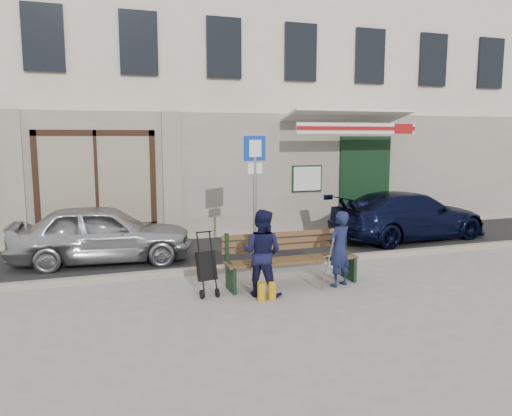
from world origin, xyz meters
name	(u,v)px	position (x,y,z in m)	size (l,w,h in m)	color
ground	(301,289)	(0.00, 0.00, 0.00)	(80.00, 80.00, 0.00)	#9E9991
asphalt_lane	(247,250)	(0.00, 3.10, 0.01)	(60.00, 3.20, 0.01)	#282828
curb	(271,264)	(0.00, 1.50, 0.06)	(60.00, 0.18, 0.12)	#9E9384
building	(195,61)	(0.01, 8.45, 4.97)	(20.00, 8.27, 10.00)	beige
car_silver	(102,233)	(-3.16, 2.97, 0.62)	(1.46, 3.62, 1.23)	#AEAFB3
car_navy	(409,216)	(4.27, 2.98, 0.61)	(1.71, 4.20, 1.22)	black
parking_sign	(255,180)	(-0.28, 1.65, 1.74)	(0.48, 0.15, 2.61)	gray
bench	(289,259)	(-0.10, 0.29, 0.46)	(2.40, 1.17, 0.98)	brown
man	(339,249)	(0.70, -0.05, 0.66)	(0.48, 0.32, 1.33)	#161C3C
woman	(262,253)	(-0.75, -0.11, 0.72)	(0.70, 0.54, 1.43)	#121333
stroller	(207,267)	(-1.60, 0.22, 0.46)	(0.34, 0.45, 1.04)	black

